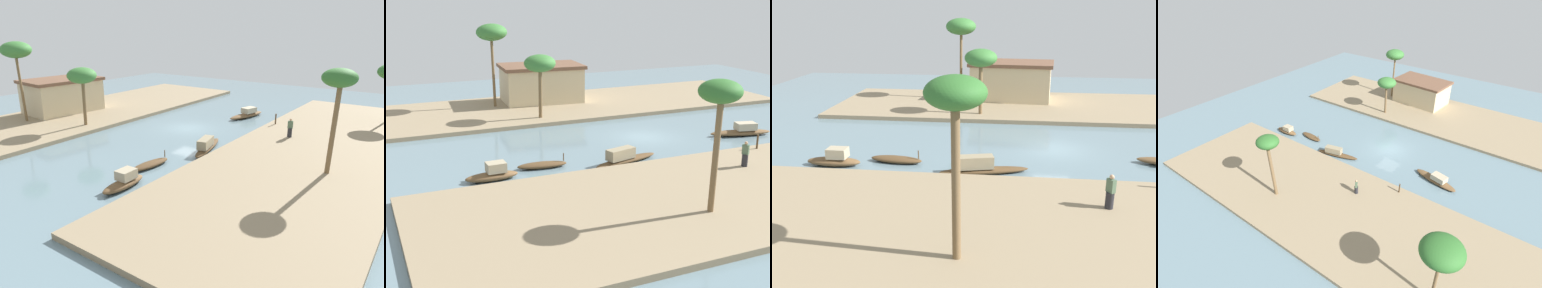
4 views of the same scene
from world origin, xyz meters
TOP-DOWN VIEW (x-y plane):
  - river_water at (0.00, 0.00)m, footprint 65.23×65.23m
  - riverbank_left at (0.00, -12.74)m, footprint 39.75×12.90m
  - riverbank_right at (0.00, 12.74)m, footprint 39.75×12.90m
  - sampan_open_hull at (-4.63, -5.26)m, footprint 5.35×2.13m
  - sampan_near_left_bank at (-10.08, -3.92)m, footprint 3.45×1.34m
  - sampan_with_tall_canopy at (-13.69, -4.93)m, footprint 3.37×1.08m
  - person_on_near_bank at (1.78, -9.84)m, footprint 0.54×0.54m
  - palm_tree_left_near at (-4.76, -14.99)m, footprint 2.17×2.17m
  - palm_tree_right_tall at (-5.78, 8.29)m, footprint 2.79×2.79m
  - palm_tree_right_short at (-8.29, 14.76)m, footprint 2.95×2.95m
  - riverside_building at (-3.19, 15.30)m, footprint 8.62×6.06m

SIDE VIEW (x-z plane):
  - river_water at x=0.00m, z-range 0.00..0.00m
  - riverbank_left at x=0.00m, z-range 0.00..0.35m
  - riverbank_right at x=0.00m, z-range 0.00..0.35m
  - sampan_near_left_bank at x=-10.08m, z-range -0.24..0.65m
  - sampan_open_hull at x=-4.63m, z-range -0.14..0.97m
  - sampan_with_tall_canopy at x=-13.69m, z-range -0.15..0.99m
  - person_on_near_bank at x=1.78m, z-range 0.22..1.90m
  - riverside_building at x=-3.19m, z-range 0.37..4.12m
  - palm_tree_right_tall at x=-5.78m, z-range 2.30..7.95m
  - palm_tree_left_near at x=-4.76m, z-range 2.89..9.82m
  - palm_tree_right_short at x=-8.29m, z-range 3.40..11.38m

